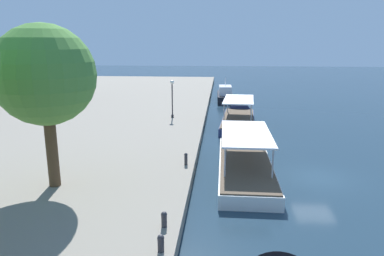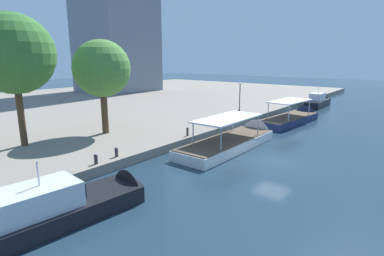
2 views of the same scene
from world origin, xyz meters
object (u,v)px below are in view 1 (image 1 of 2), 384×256
(motor_yacht_4, at_px, (225,96))
(mooring_bollard_0, at_px, (164,219))
(tour_boat_2, at_px, (244,162))
(tour_boat_3, at_px, (238,121))
(mooring_bollard_2, at_px, (186,158))
(tree_1, at_px, (42,76))
(mooring_bollard_1, at_px, (161,243))
(lamp_post, at_px, (172,94))

(motor_yacht_4, height_order, mooring_bollard_0, motor_yacht_4)
(tour_boat_2, height_order, tour_boat_3, tour_boat_3)
(mooring_bollard_2, bearing_deg, mooring_bollard_0, 178.93)
(motor_yacht_4, distance_m, tree_1, 37.22)
(mooring_bollard_0, bearing_deg, tour_boat_2, -21.81)
(motor_yacht_4, bearing_deg, mooring_bollard_2, 173.97)
(mooring_bollard_1, distance_m, mooring_bollard_2, 9.90)
(lamp_post, relative_size, tree_1, 0.45)
(motor_yacht_4, bearing_deg, mooring_bollard_0, 174.78)
(mooring_bollard_0, bearing_deg, tree_1, 60.18)
(tour_boat_3, distance_m, mooring_bollard_0, 24.28)
(lamp_post, bearing_deg, mooring_bollard_0, -173.14)
(tour_boat_2, height_order, motor_yacht_4, motor_yacht_4)
(tour_boat_2, height_order, mooring_bollard_1, tour_boat_2)
(tour_boat_2, xyz_separation_m, mooring_bollard_0, (-10.05, 4.02, 0.74))
(tour_boat_2, distance_m, tree_1, 14.06)
(mooring_bollard_2, bearing_deg, tour_boat_3, -14.56)
(tour_boat_3, bearing_deg, mooring_bollard_0, 174.31)
(tour_boat_3, height_order, tree_1, tree_1)
(mooring_bollard_0, height_order, mooring_bollard_1, mooring_bollard_0)
(tour_boat_2, bearing_deg, mooring_bollard_2, 117.72)
(mooring_bollard_1, distance_m, tree_1, 10.77)
(tour_boat_3, relative_size, lamp_post, 2.94)
(mooring_bollard_1, bearing_deg, lamp_post, 6.74)
(motor_yacht_4, distance_m, mooring_bollard_1, 41.26)
(tour_boat_3, distance_m, lamp_post, 7.70)
(motor_yacht_4, height_order, mooring_bollard_2, motor_yacht_4)
(motor_yacht_4, bearing_deg, tree_1, 163.54)
(mooring_bollard_2, bearing_deg, motor_yacht_4, -5.07)
(motor_yacht_4, height_order, tree_1, tree_1)
(tour_boat_3, height_order, mooring_bollard_2, tour_boat_3)
(motor_yacht_4, height_order, mooring_bollard_1, motor_yacht_4)
(tour_boat_3, bearing_deg, mooring_bollard_1, 175.40)
(mooring_bollard_0, distance_m, lamp_post, 23.07)
(mooring_bollard_0, relative_size, mooring_bollard_1, 1.02)
(tree_1, bearing_deg, mooring_bollard_2, -59.75)
(mooring_bollard_0, relative_size, mooring_bollard_2, 0.88)
(tour_boat_2, height_order, lamp_post, lamp_post)
(mooring_bollard_1, height_order, mooring_bollard_2, mooring_bollard_2)
(tour_boat_3, bearing_deg, lamp_post, 103.19)
(mooring_bollard_2, distance_m, tree_1, 9.91)
(tour_boat_3, xyz_separation_m, mooring_bollard_2, (-15.84, 4.11, 0.88))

